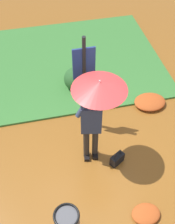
% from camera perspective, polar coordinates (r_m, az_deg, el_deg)
% --- Properties ---
extents(ground_plane, '(18.00, 18.00, 0.00)m').
position_cam_1_polar(ground_plane, '(6.16, 1.65, -9.98)').
color(ground_plane, brown).
extents(grass_verge, '(4.80, 4.00, 0.05)m').
position_cam_1_polar(grass_verge, '(8.47, -2.70, 9.84)').
color(grass_verge, '#387533').
rests_on(grass_verge, ground_plane).
extents(person_with_umbrella, '(0.96, 0.96, 2.04)m').
position_cam_1_polar(person_with_umbrella, '(5.09, 1.58, 1.86)').
color(person_with_umbrella, '#2D2823').
rests_on(person_with_umbrella, ground_plane).
extents(info_sign_post, '(0.44, 0.07, 2.30)m').
position_cam_1_polar(info_sign_post, '(5.81, -0.66, 7.30)').
color(info_sign_post, black).
rests_on(info_sign_post, ground_plane).
extents(handbag, '(0.33, 0.27, 0.37)m').
position_cam_1_polar(handbag, '(6.10, 5.74, -9.01)').
color(handbag, black).
rests_on(handbag, ground_plane).
extents(shrub_cluster, '(0.72, 0.65, 0.59)m').
position_cam_1_polar(shrub_cluster, '(7.47, -1.75, 6.26)').
color(shrub_cluster, '#285628').
rests_on(shrub_cluster, ground_plane).
extents(leaf_pile_near_person, '(0.52, 0.42, 0.11)m').
position_cam_1_polar(leaf_pile_near_person, '(5.69, 11.22, -18.74)').
color(leaf_pile_near_person, '#B74C1E').
rests_on(leaf_pile_near_person, ground_plane).
extents(leaf_pile_by_bench, '(0.77, 0.61, 0.17)m').
position_cam_1_polar(leaf_pile_by_bench, '(7.32, 11.94, 1.94)').
color(leaf_pile_by_bench, '#B74C1E').
rests_on(leaf_pile_by_bench, ground_plane).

